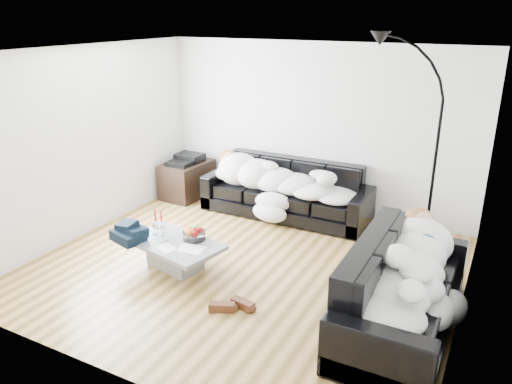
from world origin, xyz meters
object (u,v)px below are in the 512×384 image
at_px(shoes, 232,305).
at_px(floor_lamp, 435,160).
at_px(wine_glass_c, 165,235).
at_px(stereo, 186,159).
at_px(wine_glass_a, 163,229).
at_px(sleeper_back, 285,177).
at_px(fruit_bowl, 194,233).
at_px(coffee_table, 175,254).
at_px(candle_right, 161,220).
at_px(candle_left, 155,219).
at_px(sleeper_right, 406,269).
at_px(sofa_back, 286,189).
at_px(av_cabinet, 187,179).
at_px(wine_glass_b, 155,228).
at_px(sofa_right, 404,287).

xyz_separation_m(shoes, floor_lamp, (1.55, 2.56, 1.17)).
bearing_deg(wine_glass_c, stereo, 118.97).
bearing_deg(wine_glass_c, wine_glass_a, 133.91).
height_order(sleeper_back, fruit_bowl, sleeper_back).
xyz_separation_m(coffee_table, fruit_bowl, (0.18, 0.17, 0.26)).
distance_m(coffee_table, candle_right, 0.54).
xyz_separation_m(coffee_table, candle_left, (-0.46, 0.23, 0.30)).
bearing_deg(stereo, sleeper_back, -1.61).
relative_size(sleeper_right, candle_right, 7.99).
height_order(sofa_back, sleeper_right, sleeper_right).
height_order(candle_left, floor_lamp, floor_lamp).
bearing_deg(candle_left, wine_glass_a, -31.77).
bearing_deg(sofa_back, candle_right, -115.06).
bearing_deg(wine_glass_c, av_cabinet, 118.97).
bearing_deg(wine_glass_b, floor_lamp, 33.99).
relative_size(sofa_back, wine_glass_b, 13.85).
distance_m(sleeper_back, wine_glass_c, 2.26).
relative_size(sofa_back, wine_glass_a, 14.81).
distance_m(sofa_back, av_cabinet, 1.84).
bearing_deg(sleeper_right, stereo, 62.70).
bearing_deg(wine_glass_b, wine_glass_a, 15.98).
bearing_deg(coffee_table, wine_glass_b, 171.35).
bearing_deg(wine_glass_b, wine_glass_c, -21.44).
bearing_deg(wine_glass_c, candle_left, 142.87).
relative_size(sleeper_back, candle_left, 8.48).
distance_m(sofa_back, fruit_bowl, 2.03).
bearing_deg(sleeper_back, sofa_right, -42.72).
bearing_deg(candle_left, sleeper_right, -3.16).
bearing_deg(coffee_table, sofa_right, 1.11).
distance_m(sleeper_right, wine_glass_c, 2.87).
bearing_deg(sofa_back, floor_lamp, -2.98).
relative_size(sofa_right, stereo, 5.04).
relative_size(candle_left, stereo, 0.59).
xyz_separation_m(wine_glass_c, shoes, (1.20, -0.46, -0.38)).
relative_size(candle_right, floor_lamp, 0.10).
relative_size(sofa_back, shoes, 5.56).
height_order(wine_glass_b, candle_right, candle_right).
bearing_deg(coffee_table, av_cabinet, 121.45).
relative_size(sofa_back, wine_glass_c, 14.85).
distance_m(wine_glass_a, wine_glass_b, 0.12).
bearing_deg(candle_right, shoes, -26.75).
height_order(stereo, floor_lamp, floor_lamp).
bearing_deg(fruit_bowl, sleeper_right, -2.53).
bearing_deg(coffee_table, fruit_bowl, 42.41).
distance_m(av_cabinet, floor_lamp, 4.08).
xyz_separation_m(candle_left, candle_right, (0.08, 0.02, -0.01)).
xyz_separation_m(fruit_bowl, wine_glass_a, (-0.41, -0.08, -0.00)).
xyz_separation_m(sleeper_back, stereo, (-1.84, 0.04, 0.03)).
relative_size(sofa_right, fruit_bowl, 7.80).
xyz_separation_m(sleeper_back, candle_right, (-0.90, -1.87, -0.17)).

